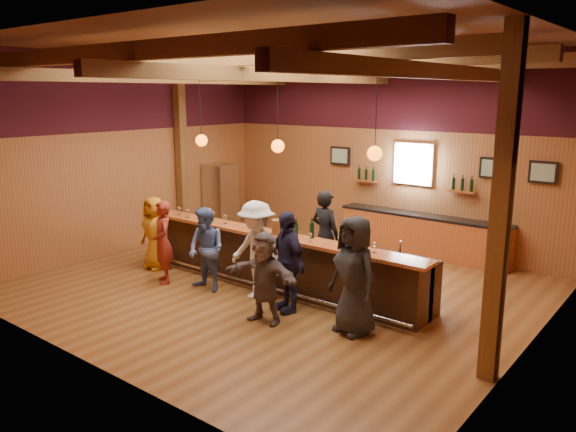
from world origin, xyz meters
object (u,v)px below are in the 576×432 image
at_px(back_bar_cabinet, 422,235).
at_px(customer_navy, 287,262).
at_px(customer_white, 257,251).
at_px(customer_denim, 206,250).
at_px(stainless_fridge, 221,197).
at_px(customer_brown, 264,277).
at_px(customer_redvest, 163,242).
at_px(customer_orange, 155,233).
at_px(bar_counter, 284,260).
at_px(ice_bucket, 278,227).
at_px(bartender, 325,235).
at_px(bottle_a, 296,229).
at_px(customer_dark, 354,275).

xyz_separation_m(back_bar_cabinet, customer_navy, (-0.36, -4.52, 0.39)).
bearing_deg(customer_white, customer_denim, -162.93).
relative_size(stainless_fridge, customer_brown, 1.20).
bearing_deg(customer_redvest, customer_orange, -178.28).
xyz_separation_m(bar_counter, ice_bucket, (0.11, -0.30, 0.72)).
bearing_deg(stainless_fridge, bar_counter, -30.76).
bearing_deg(bartender, bottle_a, 100.39).
bearing_deg(customer_dark, ice_bucket, 177.42).
bearing_deg(ice_bucket, stainless_fridge, 146.90).
relative_size(customer_redvest, customer_denim, 1.03).
relative_size(bartender, bottle_a, 5.62).
bearing_deg(bar_counter, stainless_fridge, 149.24).
bearing_deg(customer_redvest, stainless_fridge, 150.97).
distance_m(stainless_fridge, ice_bucket, 5.05).
distance_m(customer_navy, bartender, 1.82).
relative_size(customer_orange, customer_denim, 0.98).
distance_m(customer_orange, bartender, 3.61).
xyz_separation_m(customer_white, bartender, (0.34, 1.67, 0.00)).
bearing_deg(bartender, customer_white, 85.23).
height_order(customer_denim, customer_white, customer_white).
height_order(back_bar_cabinet, ice_bucket, ice_bucket).
bearing_deg(customer_white, customer_redvest, -163.35).
xyz_separation_m(bar_counter, bottle_a, (0.46, -0.22, 0.71)).
height_order(back_bar_cabinet, customer_white, customer_white).
bearing_deg(customer_orange, customer_navy, 4.11).
bearing_deg(customer_redvest, back_bar_cabinet, 88.21).
xyz_separation_m(customer_orange, customer_redvest, (0.85, -0.48, 0.04)).
bearing_deg(back_bar_cabinet, bartender, -105.98).
bearing_deg(back_bar_cabinet, customer_denim, -114.90).
relative_size(customer_denim, customer_navy, 0.91).
relative_size(stainless_fridge, customer_denim, 1.14).
bearing_deg(customer_denim, bartender, 55.85).
distance_m(bar_counter, customer_denim, 1.49).
distance_m(customer_white, customer_navy, 0.77).
xyz_separation_m(customer_redvest, bartender, (2.36, 2.12, 0.09)).
height_order(customer_orange, customer_navy, customer_navy).
distance_m(stainless_fridge, customer_denim, 4.73).
height_order(customer_orange, customer_dark, customer_dark).
distance_m(customer_orange, customer_dark, 5.01).
distance_m(customer_brown, ice_bucket, 1.52).
xyz_separation_m(customer_redvest, customer_dark, (4.15, 0.28, 0.12)).
xyz_separation_m(bar_counter, customer_dark, (2.19, -1.02, 0.41)).
bearing_deg(customer_orange, customer_dark, 3.87).
xyz_separation_m(stainless_fridge, ice_bucket, (4.22, -2.75, 0.34)).
relative_size(customer_redvest, bottle_a, 5.05).
relative_size(back_bar_cabinet, customer_navy, 2.30).
height_order(stainless_fridge, customer_dark, customer_dark).
bearing_deg(bar_counter, ice_bucket, -70.72).
relative_size(bar_counter, customer_brown, 4.19).
distance_m(customer_redvest, customer_dark, 4.16).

